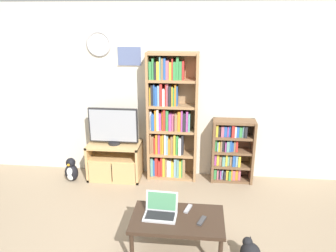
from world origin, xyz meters
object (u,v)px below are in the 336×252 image
Objects in this scene: remote_far_from_laptop at (202,221)px; cat at (250,252)px; bookshelf_short at (231,151)px; coffee_table at (177,221)px; bookshelf_tall at (170,120)px; television at (113,126)px; penguin_figurine at (71,171)px; remote_near_laptop at (188,209)px; laptop at (161,210)px; tv_stand at (115,161)px.

remote_far_from_laptop reaches higher than cat.
bookshelf_short is 1.86m from coffee_table.
bookshelf_tall reaches higher than remote_far_from_laptop.
television is at bearing 149.67° from remote_far_from_laptop.
penguin_figurine reaches higher than cat.
television is at bearing -33.29° from remote_near_laptop.
coffee_table is 2.25m from penguin_figurine.
remote_near_laptop is at bearing -34.73° from penguin_figurine.
bookshelf_short is at bearing 66.23° from laptop.
bookshelf_short is at bearing -0.25° from bookshelf_tall.
tv_stand reaches higher than coffee_table.
laptop is at bearing -169.30° from remote_far_from_laptop.
bookshelf_tall is at bearing 8.99° from television.
remote_near_laptop is at bearing -50.60° from television.
penguin_figurine is at bearing -164.87° from tv_stand.
bookshelf_tall reaches higher than penguin_figurine.
tv_stand is 4.80× the size of remote_near_laptop.
coffee_table is (0.25, -1.73, -0.54)m from bookshelf_tall.
penguin_figurine is at bearing -168.46° from bookshelf_tall.
television reaches higher than remote_near_laptop.
remote_near_laptop is (0.10, 0.16, 0.06)m from coffee_table.
remote_far_from_laptop is at bearing 143.45° from remote_near_laptop.
remote_far_from_laptop is (1.33, -1.64, -0.41)m from television.
bookshelf_short reaches higher than laptop.
remote_near_laptop is 0.25m from remote_far_from_laptop.
penguin_figurine is (-2.48, 1.50, 0.05)m from cat.
remote_near_laptop is 1.00× the size of remote_far_from_laptop.
laptop reaches higher than tv_stand.
television is 1.85m from laptop.
bookshelf_short reaches higher than remote_far_from_laptop.
remote_far_from_laptop reaches higher than penguin_figurine.
penguin_figurine is at bearing 140.41° from coffee_table.
tv_stand is at bearing 158.34° from television.
bookshelf_short is at bearing 4.16° from television.
television reaches higher than bookshelf_short.
cat is at bearing 177.84° from remote_near_laptop.
bookshelf_short is 1.82m from remote_far_from_laptop.
laptop is (0.90, -1.57, -0.36)m from television.
bookshelf_tall is 2.01× the size of coffee_table.
remote_near_laptop is 0.44× the size of penguin_figurine.
cat is 2.90m from penguin_figurine.
cat is (1.83, -1.67, -0.73)m from television.
bookshelf_tall reaches higher than bookshelf_short.
bookshelf_tall is 5.16× the size of penguin_figurine.
penguin_figurine is (-0.64, -0.17, -0.12)m from tv_stand.
bookshelf_short reaches higher than penguin_figurine.
tv_stand is at bearing 149.77° from remote_far_from_laptop.
television is 1.97× the size of penguin_figurine.
television reaches higher than remote_far_from_laptop.
tv_stand reaches higher than remote_far_from_laptop.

